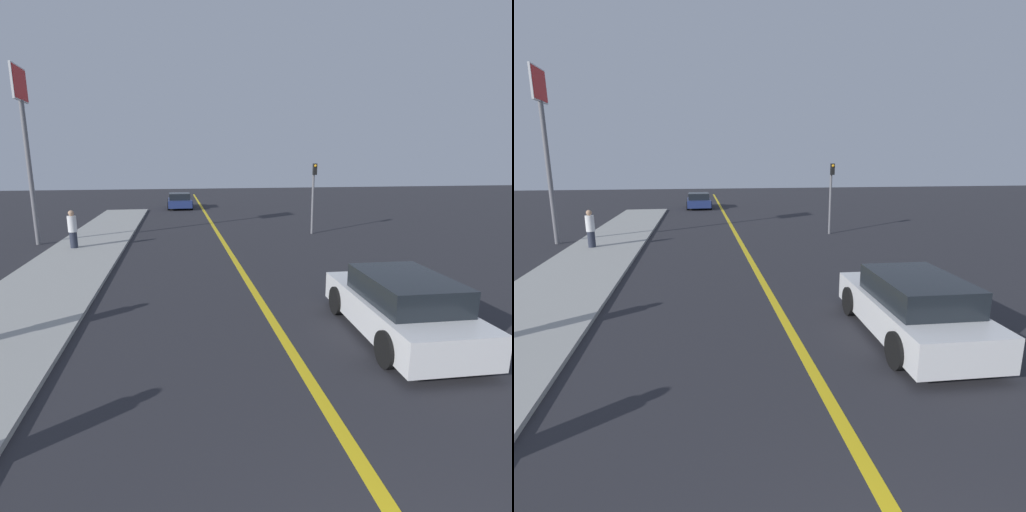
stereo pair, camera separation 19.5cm
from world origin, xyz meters
The scene contains 7 objects.
road_center_line centered at (0.00, 18.00, 0.00)m, with size 0.20×60.00×0.01m.
sidewalk_left centered at (-5.78, 15.58, 0.05)m, with size 3.02×31.16×0.10m.
car_near_right_lane centered at (2.37, 6.04, 0.64)m, with size 2.04×4.26×1.33m.
car_ahead_center centered at (-1.79, 32.27, 0.61)m, with size 2.00×4.21×1.25m.
pedestrian_far_standing centered at (-6.28, 16.41, 0.88)m, with size 0.35×0.35×1.55m.
traffic_light centered at (4.75, 18.36, 2.20)m, with size 0.18×0.40×3.53m.
roadside_sign centered at (-8.15, 18.01, 5.34)m, with size 0.20×1.60×7.40m.
Camera 1 is at (-2.02, -0.98, 3.46)m, focal length 28.00 mm.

